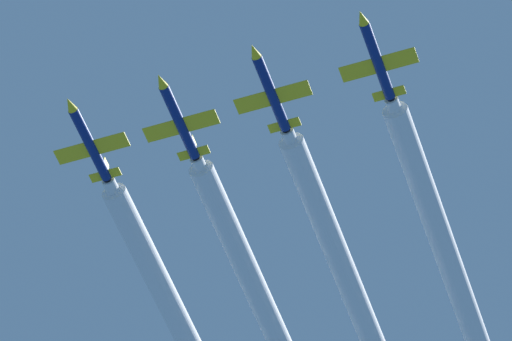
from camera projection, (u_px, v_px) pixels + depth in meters
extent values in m
cylinder|color=navy|center=(377.00, 61.00, 171.34)|extent=(1.06, 9.19, 1.06)
cone|color=yellow|center=(362.00, 17.00, 168.18)|extent=(1.01, 1.55, 1.01)
ellipsoid|color=#332D14|center=(371.00, 42.00, 170.51)|extent=(0.59, 2.13, 0.48)
cube|color=yellow|center=(379.00, 65.00, 171.55)|extent=(7.74, 1.84, 0.12)
cube|color=yellow|center=(389.00, 94.00, 173.80)|extent=(3.29, 1.06, 0.12)
cube|color=yellow|center=(388.00, 85.00, 174.82)|extent=(0.10, 1.26, 1.64)
cylinder|color=black|center=(391.00, 99.00, 174.20)|extent=(0.80, 0.58, 0.80)
cylinder|color=navy|center=(271.00, 93.00, 173.48)|extent=(1.06, 9.19, 1.06)
cone|color=yellow|center=(254.00, 51.00, 170.31)|extent=(1.01, 1.55, 1.01)
ellipsoid|color=#332D14|center=(265.00, 75.00, 172.64)|extent=(0.59, 2.13, 0.48)
cube|color=yellow|center=(273.00, 97.00, 173.69)|extent=(7.74, 1.84, 0.12)
cube|color=yellow|center=(284.00, 125.00, 175.94)|extent=(3.29, 1.06, 0.12)
cube|color=yellow|center=(284.00, 116.00, 176.95)|extent=(0.10, 1.26, 1.64)
cylinder|color=black|center=(286.00, 130.00, 176.33)|extent=(0.80, 0.58, 0.80)
cylinder|color=navy|center=(180.00, 122.00, 175.89)|extent=(1.06, 9.19, 1.06)
cone|color=yellow|center=(161.00, 81.00, 172.73)|extent=(1.01, 1.55, 1.01)
ellipsoid|color=#332D14|center=(173.00, 104.00, 175.05)|extent=(0.59, 2.13, 0.48)
cube|color=yellow|center=(181.00, 126.00, 176.10)|extent=(7.74, 1.84, 0.12)
cube|color=yellow|center=(194.00, 153.00, 178.35)|extent=(3.29, 1.06, 0.12)
cube|color=yellow|center=(194.00, 144.00, 179.37)|extent=(0.10, 1.26, 1.64)
cylinder|color=black|center=(196.00, 158.00, 178.75)|extent=(0.80, 0.58, 0.80)
cylinder|color=navy|center=(90.00, 145.00, 178.06)|extent=(1.06, 9.19, 1.06)
cone|color=yellow|center=(70.00, 104.00, 174.90)|extent=(1.01, 1.55, 1.01)
ellipsoid|color=#332D14|center=(83.00, 127.00, 177.22)|extent=(0.59, 2.13, 0.48)
cube|color=yellow|center=(92.00, 148.00, 178.27)|extent=(7.74, 1.84, 0.12)
cube|color=yellow|center=(105.00, 175.00, 180.52)|extent=(3.29, 1.06, 0.12)
cube|color=yellow|center=(106.00, 166.00, 181.54)|extent=(0.10, 1.26, 1.64)
cylinder|color=black|center=(108.00, 180.00, 180.92)|extent=(0.80, 0.58, 0.80)
cylinder|color=white|center=(431.00, 211.00, 183.25)|extent=(1.40, 30.55, 1.40)
cylinder|color=white|center=(440.00, 236.00, 185.41)|extent=(2.66, 35.14, 2.66)
cylinder|color=white|center=(332.00, 241.00, 185.47)|extent=(1.40, 30.85, 1.40)
cylinder|color=white|center=(342.00, 266.00, 187.65)|extent=(2.66, 35.48, 2.66)
cylinder|color=white|center=(243.00, 263.00, 187.60)|extent=(1.40, 29.88, 1.40)
cylinder|color=white|center=(254.00, 286.00, 189.71)|extent=(2.66, 34.36, 2.66)
cylinder|color=white|center=(168.00, 300.00, 191.36)|extent=(1.40, 35.28, 1.40)
cylinder|color=white|center=(181.00, 326.00, 193.86)|extent=(2.66, 40.57, 2.66)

